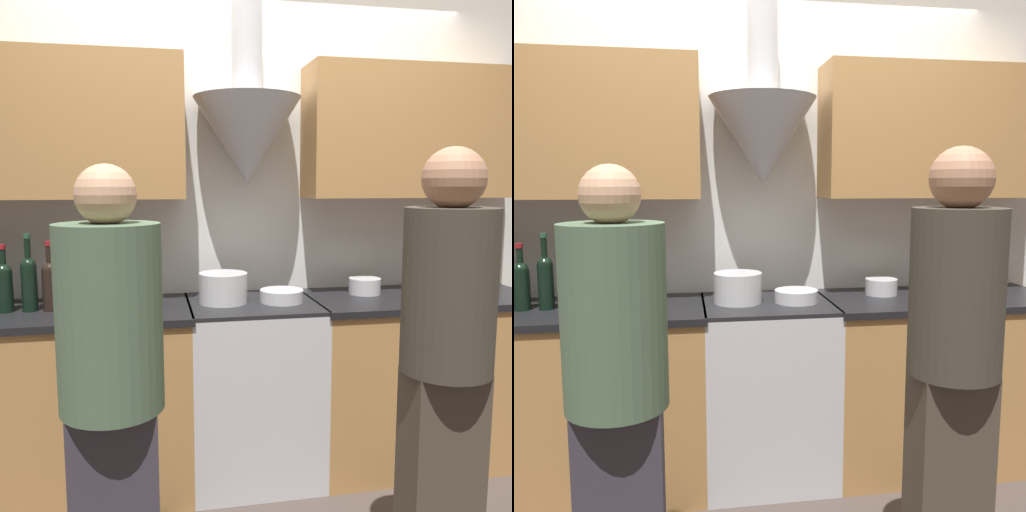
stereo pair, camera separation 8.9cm
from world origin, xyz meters
TOP-DOWN VIEW (x-y plane):
  - ground_plane at (0.00, 0.00)m, footprint 12.00×12.00m
  - wall_back at (-0.03, 0.59)m, footprint 8.40×0.56m
  - counter_left at (-1.03, 0.32)m, footprint 1.44×0.62m
  - counter_right at (0.94, 0.32)m, footprint 1.25×0.62m
  - stove_range at (0.00, 0.33)m, footprint 0.66×0.60m
  - wine_bottle_5 at (-1.18, 0.33)m, footprint 0.08×0.08m
  - wine_bottle_6 at (-1.07, 0.33)m, footprint 0.07×0.07m
  - wine_bottle_7 at (-0.98, 0.32)m, footprint 0.08×0.08m
  - stock_pot at (-0.15, 0.33)m, footprint 0.25×0.25m
  - mixing_bowl at (0.15, 0.30)m, footprint 0.22×0.22m
  - orange_fruit at (0.77, 0.13)m, footprint 0.07×0.07m
  - saucepan at (0.65, 0.41)m, footprint 0.17×0.17m
  - person_foreground_left at (-0.63, -0.65)m, footprint 0.32×0.32m
  - person_foreground_right at (0.48, -0.71)m, footprint 0.31×0.31m

SIDE VIEW (x-z plane):
  - ground_plane at x=0.00m, z-range 0.00..0.00m
  - counter_left at x=-1.03m, z-range 0.00..0.93m
  - counter_right at x=0.94m, z-range 0.00..0.93m
  - stove_range at x=0.00m, z-range 0.00..0.93m
  - person_foreground_left at x=-0.63m, z-range 0.08..1.67m
  - person_foreground_right at x=0.48m, z-range 0.10..1.74m
  - mixing_bowl at x=0.15m, z-range 0.92..0.99m
  - orange_fruit at x=0.77m, z-range 0.92..1.00m
  - saucepan at x=0.65m, z-range 0.92..1.01m
  - stock_pot at x=-0.15m, z-range 0.92..1.08m
  - wine_bottle_5 at x=-1.18m, z-range 0.90..1.22m
  - wine_bottle_7 at x=-0.98m, z-range 0.89..1.22m
  - wine_bottle_6 at x=-1.07m, z-range 0.89..1.25m
  - wall_back at x=-0.03m, z-range 0.18..2.78m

